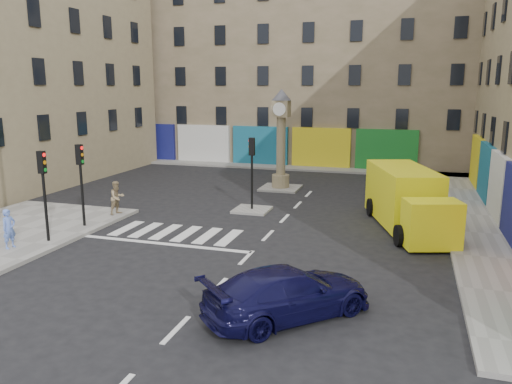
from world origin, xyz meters
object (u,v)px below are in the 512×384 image
at_px(navy_sedan, 288,293).
at_px(traffic_light_left_far, 81,172).
at_px(pedestrian_tan, 117,198).
at_px(pedestrian_blue, 9,229).
at_px(traffic_light_island, 252,162).
at_px(yellow_van, 407,199).
at_px(clock_pillar, 281,133).
at_px(traffic_light_left_near, 43,181).

bearing_deg(navy_sedan, traffic_light_left_far, 15.42).
bearing_deg(navy_sedan, pedestrian_tan, 6.22).
xyz_separation_m(traffic_light_left_far, pedestrian_blue, (-0.76, -3.63, -1.69)).
relative_size(traffic_light_island, yellow_van, 0.49).
bearing_deg(yellow_van, clock_pillar, 120.68).
distance_m(traffic_light_left_near, yellow_van, 15.67).
xyz_separation_m(traffic_light_left_far, yellow_van, (13.98, 4.57, -1.30)).
relative_size(traffic_light_left_far, clock_pillar, 0.61).
distance_m(clock_pillar, yellow_van, 10.51).
distance_m(traffic_light_left_near, pedestrian_tan, 4.98).
distance_m(navy_sedan, pedestrian_blue, 11.95).
relative_size(navy_sedan, yellow_van, 0.65).
bearing_deg(traffic_light_left_far, pedestrian_tan, 82.53).
bearing_deg(traffic_light_island, clock_pillar, 90.00).
bearing_deg(traffic_light_island, yellow_van, -6.19).
relative_size(clock_pillar, pedestrian_tan, 3.68).
bearing_deg(yellow_van, traffic_light_left_near, -171.17).
relative_size(clock_pillar, pedestrian_blue, 3.90).
height_order(traffic_light_left_near, traffic_light_left_far, same).
distance_m(traffic_light_left_far, clock_pillar, 13.05).
distance_m(traffic_light_island, yellow_van, 7.83).
bearing_deg(traffic_light_left_far, navy_sedan, -28.46).
relative_size(traffic_light_left_far, pedestrian_blue, 2.36).
height_order(traffic_light_left_near, navy_sedan, traffic_light_left_near).
bearing_deg(clock_pillar, pedestrian_blue, -115.19).
xyz_separation_m(traffic_light_island, navy_sedan, (4.65, -11.34, -1.87)).
distance_m(traffic_light_island, clock_pillar, 6.07).
distance_m(traffic_light_left_near, pedestrian_blue, 2.22).
distance_m(traffic_light_left_near, navy_sedan, 11.67).
xyz_separation_m(traffic_light_island, pedestrian_blue, (-7.06, -9.03, -1.66)).
relative_size(yellow_van, pedestrian_tan, 4.60).
xyz_separation_m(pedestrian_blue, pedestrian_tan, (1.06, 5.91, 0.05)).
relative_size(traffic_light_island, pedestrian_tan, 2.23).
height_order(yellow_van, pedestrian_tan, yellow_van).
distance_m(traffic_light_left_near, clock_pillar, 15.19).
xyz_separation_m(traffic_light_island, pedestrian_tan, (-6.00, -3.11, -1.61)).
relative_size(pedestrian_blue, pedestrian_tan, 0.94).
height_order(navy_sedan, pedestrian_blue, pedestrian_blue).
relative_size(traffic_light_island, clock_pillar, 0.61).
height_order(traffic_light_left_far, clock_pillar, clock_pillar).
bearing_deg(yellow_van, traffic_light_island, 156.14).
xyz_separation_m(traffic_light_island, yellow_van, (7.68, -0.83, -1.27)).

